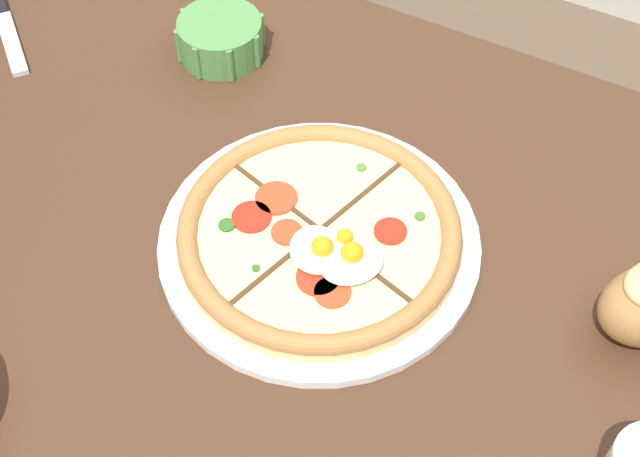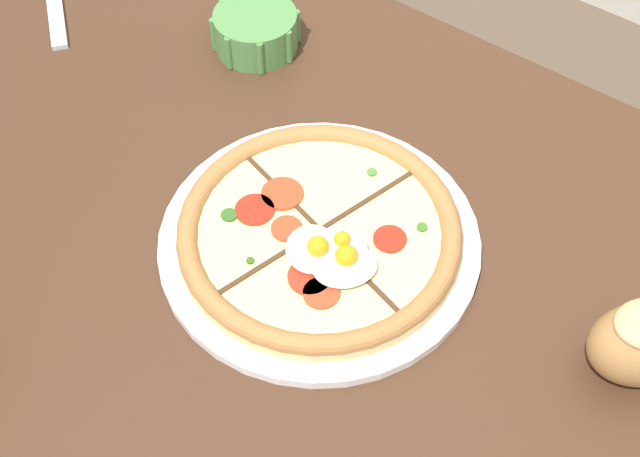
# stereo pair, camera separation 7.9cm
# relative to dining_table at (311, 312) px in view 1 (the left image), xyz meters

# --- Properties ---
(dining_table) EXTENTS (1.39, 0.83, 0.77)m
(dining_table) POSITION_rel_dining_table_xyz_m (0.00, 0.00, 0.00)
(dining_table) COLOR #422819
(dining_table) RESTS_ON ground_plane
(pizza) EXTENTS (0.34, 0.34, 0.05)m
(pizza) POSITION_rel_dining_table_xyz_m (0.00, 0.02, 0.13)
(pizza) COLOR white
(pizza) RESTS_ON dining_table
(ramekin_bowl) EXTENTS (0.11, 0.11, 0.05)m
(ramekin_bowl) POSITION_rel_dining_table_xyz_m (-0.26, 0.23, 0.13)
(ramekin_bowl) COLOR #4C8442
(ramekin_bowl) RESTS_ON dining_table
(knife_main) EXTENTS (0.18, 0.15, 0.01)m
(knife_main) POSITION_rel_dining_table_xyz_m (-0.54, 0.15, 0.11)
(knife_main) COLOR silver
(knife_main) RESTS_ON dining_table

